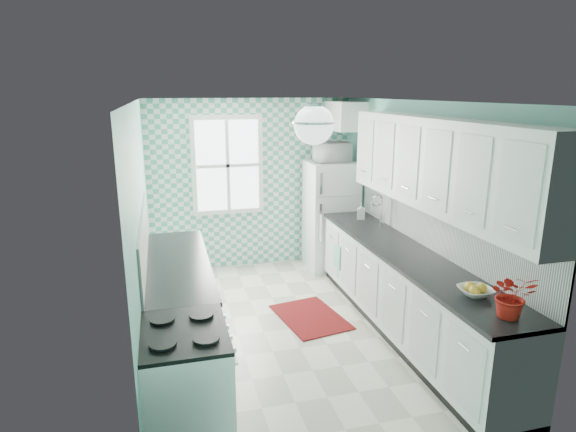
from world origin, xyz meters
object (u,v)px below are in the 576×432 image
object	(u,v)px
ceiling_light	(314,124)
microwave	(332,152)
fruit_bowl	(476,291)
sink	(368,227)
potted_plant	(512,295)
stove	(187,387)
fridge	(331,215)

from	to	relation	value
ceiling_light	microwave	bearing A→B (deg)	66.68
fruit_bowl	microwave	size ratio (longest dim) A/B	0.54
sink	ceiling_light	bearing A→B (deg)	-131.43
potted_plant	stove	bearing A→B (deg)	170.59
stove	fruit_bowl	bearing A→B (deg)	3.17
ceiling_light	potted_plant	world-z (taller)	ceiling_light
sink	potted_plant	distance (m)	2.62
fridge	fruit_bowl	size ratio (longest dim) A/B	5.88
fridge	potted_plant	size ratio (longest dim) A/B	4.46
ceiling_light	fruit_bowl	world-z (taller)	ceiling_light
potted_plant	fruit_bowl	bearing A→B (deg)	90.00
ceiling_light	potted_plant	size ratio (longest dim) A/B	0.97
fridge	sink	world-z (taller)	fridge
fridge	fruit_bowl	bearing A→B (deg)	-90.71
ceiling_light	fruit_bowl	bearing A→B (deg)	-31.84
sink	fruit_bowl	xyz separation A→B (m)	(-0.00, -2.20, 0.04)
microwave	ceiling_light	bearing A→B (deg)	69.55
stove	potted_plant	bearing A→B (deg)	-6.73
ceiling_light	potted_plant	bearing A→B (deg)	-44.10
stove	ceiling_light	bearing A→B (deg)	35.24
fridge	fruit_bowl	world-z (taller)	fridge
fruit_bowl	ceiling_light	bearing A→B (deg)	148.16
fruit_bowl	potted_plant	distance (m)	0.44
fridge	stove	world-z (taller)	fridge
sink	potted_plant	size ratio (longest dim) A/B	1.48
ceiling_light	fridge	size ratio (longest dim) A/B	0.22
sink	microwave	bearing A→B (deg)	93.02
fridge	ceiling_light	bearing A→B (deg)	-115.59
sink	microwave	size ratio (longest dim) A/B	1.05
fridge	sink	xyz separation A→B (m)	(0.09, -1.12, 0.13)
ceiling_light	fruit_bowl	size ratio (longest dim) A/B	1.28
fruit_bowl	potted_plant	size ratio (longest dim) A/B	0.76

